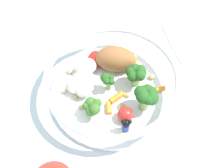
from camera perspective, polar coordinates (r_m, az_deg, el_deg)
ground_plane at (r=0.55m, az=1.76°, el=-2.94°), size 2.40×2.40×0.00m
food_container at (r=0.54m, az=-0.26°, el=0.55°), size 0.25×0.25×0.07m
folded_napkin at (r=0.68m, az=17.45°, el=8.69°), size 0.18×0.17×0.01m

